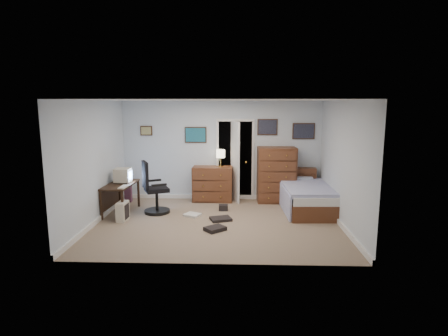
# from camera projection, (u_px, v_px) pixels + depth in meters

# --- Properties ---
(floor) EXTENTS (5.00, 4.00, 0.02)m
(floor) POSITION_uv_depth(u_px,v_px,m) (217.00, 223.00, 7.73)
(floor) COLOR gray
(floor) RESTS_ON ground
(computer_desk) EXTENTS (0.59, 1.18, 0.67)m
(computer_desk) POSITION_uv_depth(u_px,v_px,m) (117.00, 190.00, 8.35)
(computer_desk) COLOR black
(computer_desk) RESTS_ON floor
(crt_monitor) EXTENTS (0.36, 0.34, 0.32)m
(crt_monitor) POSITION_uv_depth(u_px,v_px,m) (123.00, 175.00, 8.44)
(crt_monitor) COLOR beige
(crt_monitor) RESTS_ON computer_desk
(keyboard) EXTENTS (0.15, 0.36, 0.02)m
(keyboard) POSITION_uv_depth(u_px,v_px,m) (123.00, 187.00, 7.97)
(keyboard) COLOR beige
(keyboard) RESTS_ON computer_desk
(pc_tower) EXTENTS (0.20, 0.38, 0.40)m
(pc_tower) POSITION_uv_depth(u_px,v_px,m) (123.00, 211.00, 7.85)
(pc_tower) COLOR beige
(pc_tower) RESTS_ON floor
(office_chair) EXTENTS (0.76, 0.76, 1.18)m
(office_chair) POSITION_uv_depth(u_px,v_px,m) (154.00, 193.00, 8.34)
(office_chair) COLOR black
(office_chair) RESTS_ON floor
(media_stack) EXTENTS (0.18, 0.18, 0.83)m
(media_stack) POSITION_uv_depth(u_px,v_px,m) (128.00, 185.00, 9.32)
(media_stack) COLOR maroon
(media_stack) RESTS_ON floor
(low_dresser) EXTENTS (1.00, 0.53, 0.87)m
(low_dresser) POSITION_uv_depth(u_px,v_px,m) (213.00, 184.00, 9.40)
(low_dresser) COLOR brown
(low_dresser) RESTS_ON floor
(table_lamp) EXTENTS (0.23, 0.23, 0.43)m
(table_lamp) POSITION_uv_depth(u_px,v_px,m) (221.00, 154.00, 9.27)
(table_lamp) COLOR gold
(table_lamp) RESTS_ON low_dresser
(doorway) EXTENTS (0.96, 1.12, 2.05)m
(doorway) POSITION_uv_depth(u_px,v_px,m) (235.00, 159.00, 9.78)
(doorway) COLOR black
(doorway) RESTS_ON floor
(tall_dresser) EXTENTS (0.95, 0.58, 1.37)m
(tall_dresser) POSITION_uv_depth(u_px,v_px,m) (276.00, 175.00, 9.28)
(tall_dresser) COLOR brown
(tall_dresser) RESTS_ON floor
(headboard_bookcase) EXTENTS (0.95, 0.30, 0.84)m
(headboard_bookcase) POSITION_uv_depth(u_px,v_px,m) (297.00, 183.00, 9.41)
(headboard_bookcase) COLOR brown
(headboard_bookcase) RESTS_ON floor
(bed) EXTENTS (1.14, 2.03, 0.65)m
(bed) POSITION_uv_depth(u_px,v_px,m) (306.00, 197.00, 8.61)
(bed) COLOR brown
(bed) RESTS_ON floor
(wall_posters) EXTENTS (4.38, 0.04, 0.60)m
(wall_posters) POSITION_uv_depth(u_px,v_px,m) (244.00, 131.00, 9.35)
(wall_posters) COLOR #331E11
(wall_posters) RESTS_ON floor
(floor_clutter) EXTENTS (1.10, 1.71, 0.13)m
(floor_clutter) POSITION_uv_depth(u_px,v_px,m) (214.00, 219.00, 7.87)
(floor_clutter) COLOR black
(floor_clutter) RESTS_ON floor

